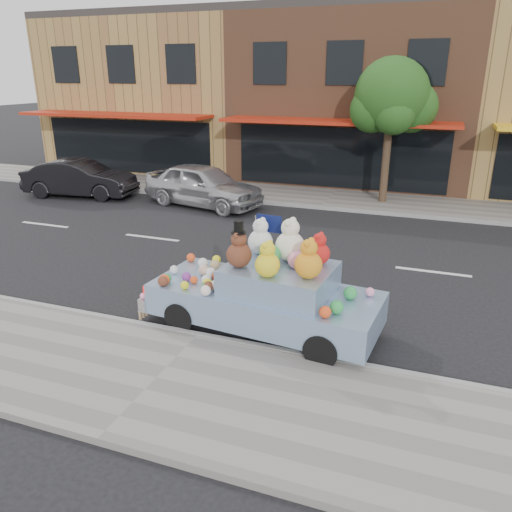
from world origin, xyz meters
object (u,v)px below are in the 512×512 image
at_px(car_dark, 80,178).
at_px(art_car, 266,291).
at_px(street_tree, 392,102).
at_px(car_silver, 203,185).

distance_m(car_dark, art_car, 13.15).
relative_size(car_dark, art_car, 0.95).
bearing_deg(street_tree, art_car, -95.21).
relative_size(car_silver, art_car, 0.99).
xyz_separation_m(street_tree, car_silver, (-6.23, -2.54, -2.91)).
xyz_separation_m(car_silver, car_dark, (-5.26, -0.29, -0.06)).
height_order(car_dark, art_car, art_car).
relative_size(street_tree, car_dark, 1.19).
bearing_deg(car_dark, street_tree, -84.12).
height_order(street_tree, car_dark, street_tree).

